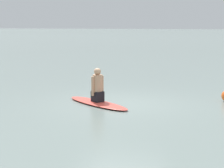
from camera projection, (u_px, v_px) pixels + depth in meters
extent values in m
plane|color=slate|center=(121.00, 104.00, 12.23)|extent=(400.00, 400.00, 0.00)
ellipsoid|color=#D84C3F|center=(98.00, 103.00, 12.12)|extent=(1.93, 2.69, 0.09)
cube|color=black|center=(98.00, 96.00, 12.09)|extent=(0.41, 0.43, 0.32)
cylinder|color=tan|center=(97.00, 83.00, 12.03)|extent=(0.41, 0.41, 0.53)
sphere|color=tan|center=(97.00, 72.00, 11.98)|extent=(0.21, 0.21, 0.21)
cylinder|color=tan|center=(93.00, 86.00, 11.93)|extent=(0.12, 0.12, 0.58)
cylinder|color=tan|center=(102.00, 85.00, 12.15)|extent=(0.12, 0.12, 0.58)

